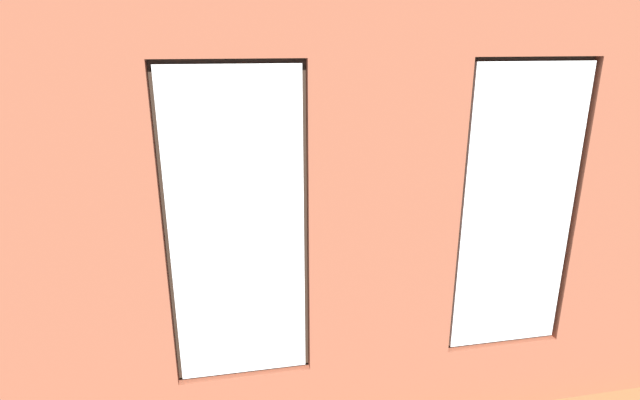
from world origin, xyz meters
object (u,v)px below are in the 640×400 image
object	(u,v)px
potted_plant_between_couches	(482,293)
potted_plant_foreground_right	(149,177)
cup_ceramic	(290,230)
potted_plant_corner_near_left	(421,171)
coffee_table	(315,231)
potted_plant_by_left_couch	(410,207)
papasan_chair	(225,196)
tv_flatscreen	(99,203)
remote_black	(336,222)
potted_plant_corner_far_left	(604,288)
media_console	(106,257)
couch_by_window	(336,340)
table_plant_small	(303,219)
candle_jar	(324,227)
potted_plant_near_tv	(136,270)
remote_silver	(315,227)
couch_left	(473,234)

from	to	relation	value
potted_plant_between_couches	potted_plant_foreground_right	bearing A→B (deg)	-51.22
cup_ceramic	potted_plant_corner_near_left	bearing A→B (deg)	-141.90
coffee_table	potted_plant_by_left_couch	world-z (taller)	coffee_table
papasan_chair	potted_plant_foreground_right	size ratio (longest dim) A/B	0.93
tv_flatscreen	remote_black	bearing A→B (deg)	-174.74
potted_plant_corner_far_left	media_console	bearing A→B (deg)	-26.27
couch_by_window	potted_plant_corner_near_left	distance (m)	5.23
couch_by_window	media_console	distance (m)	3.43
remote_black	potted_plant_by_left_couch	xyz separation A→B (m)	(-1.44, -0.87, -0.16)
table_plant_small	papasan_chair	size ratio (longest dim) A/B	0.16
candle_jar	cup_ceramic	bearing A→B (deg)	0.00
tv_flatscreen	potted_plant_foreground_right	world-z (taller)	tv_flatscreen
coffee_table	potted_plant_near_tv	size ratio (longest dim) A/B	0.94
remote_silver	papasan_chair	size ratio (longest dim) A/B	0.16
cup_ceramic	papasan_chair	xyz separation A→B (m)	(0.85, -1.84, -0.05)
remote_silver	couch_left	bearing A→B (deg)	90.46
potted_plant_by_left_couch	potted_plant_near_tv	xyz separation A→B (m)	(3.96, 2.21, 0.28)
cup_ceramic	candle_jar	bearing A→B (deg)	180.00
potted_plant_corner_far_left	potted_plant_between_couches	size ratio (longest dim) A/B	0.96
potted_plant_corner_near_left	remote_silver	bearing A→B (deg)	40.45
cup_ceramic	couch_by_window	bearing A→B (deg)	92.18
potted_plant_corner_near_left	couch_left	bearing A→B (deg)	86.36
papasan_chair	potted_plant_near_tv	xyz separation A→B (m)	(0.97, 2.90, 0.13)
couch_left	coffee_table	distance (m)	2.21
remote_silver	media_console	world-z (taller)	media_console
remote_silver	candle_jar	bearing A→B (deg)	45.62
remote_silver	potted_plant_corner_far_left	xyz separation A→B (m)	(-2.34, 2.64, 0.20)
papasan_chair	remote_silver	bearing A→B (deg)	125.37
table_plant_small	potted_plant_foreground_right	xyz separation A→B (m)	(2.27, -1.82, 0.24)
potted_plant_between_couches	coffee_table	bearing A→B (deg)	-65.48
coffee_table	potted_plant_foreground_right	world-z (taller)	potted_plant_foreground_right
potted_plant_near_tv	media_console	bearing A→B (deg)	-62.91
potted_plant_between_couches	potted_plant_by_left_couch	distance (m)	3.60
media_console	potted_plant_foreground_right	distance (m)	2.14
candle_jar	remote_silver	bearing A→B (deg)	-54.26
potted_plant_corner_far_left	potted_plant_by_left_couch	world-z (taller)	potted_plant_corner_far_left
tv_flatscreen	potted_plant_between_couches	bearing A→B (deg)	148.46
couch_left	tv_flatscreen	xyz separation A→B (m)	(4.90, -0.23, 0.69)
tv_flatscreen	potted_plant_corner_near_left	xyz separation A→B (m)	(-5.05, -2.12, -0.39)
media_console	potted_plant_corner_near_left	xyz separation A→B (m)	(-5.05, -2.12, 0.33)
coffee_table	table_plant_small	size ratio (longest dim) A/B	7.00
remote_black	remote_silver	bearing A→B (deg)	15.25
remote_black	potted_plant_corner_far_left	bearing A→B (deg)	117.19
table_plant_small	potted_plant_corner_near_left	bearing A→B (deg)	-142.85
couch_left	potted_plant_corner_near_left	distance (m)	2.37
couch_by_window	papasan_chair	world-z (taller)	couch_by_window
potted_plant_near_tv	candle_jar	bearing A→B (deg)	-154.94
potted_plant_corner_far_left	coffee_table	bearing A→B (deg)	-48.37
table_plant_small	potted_plant_corner_far_left	bearing A→B (deg)	132.30
tv_flatscreen	potted_plant_corner_far_left	world-z (taller)	tv_flatscreen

